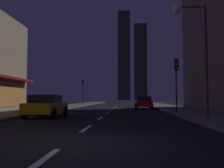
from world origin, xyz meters
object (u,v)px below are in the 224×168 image
(traffic_light_near_right, at_px, (176,73))
(car_parked_near, at_px, (46,106))
(car_parked_far, at_px, (144,102))
(traffic_light_far_left, at_px, (83,86))
(fire_hydrant_far_left, at_px, (52,106))
(street_lamp_right, at_px, (191,32))

(traffic_light_near_right, bearing_deg, car_parked_near, -158.40)
(car_parked_far, bearing_deg, traffic_light_near_right, -79.41)
(car_parked_near, distance_m, traffic_light_far_left, 24.13)
(car_parked_near, bearing_deg, traffic_light_far_left, 94.54)
(traffic_light_near_right, relative_size, traffic_light_far_left, 1.00)
(fire_hydrant_far_left, distance_m, traffic_light_far_left, 15.38)
(car_parked_near, relative_size, traffic_light_near_right, 1.01)
(street_lamp_right, bearing_deg, traffic_light_near_right, 88.65)
(car_parked_near, bearing_deg, car_parked_far, 62.38)
(car_parked_far, bearing_deg, traffic_light_far_left, 131.83)
(car_parked_near, height_order, traffic_light_far_left, traffic_light_far_left)
(car_parked_near, relative_size, street_lamp_right, 0.64)
(car_parked_near, height_order, fire_hydrant_far_left, car_parked_near)
(fire_hydrant_far_left, bearing_deg, car_parked_far, 27.58)
(car_parked_near, xyz_separation_m, traffic_light_far_left, (-1.90, 23.93, 2.45))
(fire_hydrant_far_left, bearing_deg, traffic_light_far_left, 88.49)
(traffic_light_near_right, bearing_deg, fire_hydrant_far_left, 155.50)
(fire_hydrant_far_left, distance_m, traffic_light_near_right, 12.82)
(traffic_light_far_left, height_order, street_lamp_right, street_lamp_right)
(car_parked_near, distance_m, traffic_light_near_right, 10.09)
(traffic_light_far_left, bearing_deg, car_parked_far, -48.17)
(car_parked_near, xyz_separation_m, fire_hydrant_far_left, (-2.30, 8.80, -0.29))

